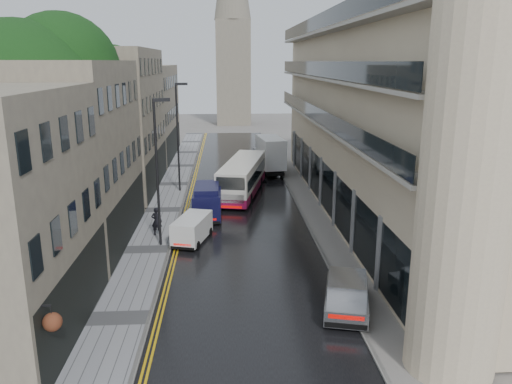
{
  "coord_description": "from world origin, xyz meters",
  "views": [
    {
      "loc": [
        -1.07,
        -9.27,
        11.07
      ],
      "look_at": [
        0.61,
        18.0,
        3.89
      ],
      "focal_mm": 35.0,
      "sensor_mm": 36.0,
      "label": 1
    }
  ],
  "objects_px": {
    "tree_near": "(26,135)",
    "silver_hatchback": "(326,307)",
    "pedestrian": "(157,221)",
    "lamp_post_far": "(178,138)",
    "white_lorry": "(263,158)",
    "navy_van": "(194,207)",
    "white_van": "(174,235)",
    "lamp_post_near": "(157,175)",
    "tree_far": "(91,121)",
    "cream_bus": "(222,186)"
  },
  "relations": [
    {
      "from": "tree_near",
      "to": "silver_hatchback",
      "type": "xyz_separation_m",
      "value": [
        15.64,
        -10.03,
        -6.12
      ]
    },
    {
      "from": "pedestrian",
      "to": "lamp_post_far",
      "type": "bearing_deg",
      "value": -83.78
    },
    {
      "from": "white_lorry",
      "to": "navy_van",
      "type": "bearing_deg",
      "value": -119.48
    },
    {
      "from": "white_van",
      "to": "lamp_post_near",
      "type": "relative_size",
      "value": 0.42
    },
    {
      "from": "tree_far",
      "to": "white_van",
      "type": "xyz_separation_m",
      "value": [
        7.9,
        -13.43,
        -5.37
      ]
    },
    {
      "from": "white_lorry",
      "to": "lamp_post_near",
      "type": "height_order",
      "value": "lamp_post_near"
    },
    {
      "from": "white_lorry",
      "to": "lamp_post_far",
      "type": "relative_size",
      "value": 0.77
    },
    {
      "from": "tree_near",
      "to": "white_lorry",
      "type": "relative_size",
      "value": 1.97
    },
    {
      "from": "cream_bus",
      "to": "lamp_post_far",
      "type": "bearing_deg",
      "value": 145.51
    },
    {
      "from": "white_van",
      "to": "lamp_post_near",
      "type": "bearing_deg",
      "value": 171.1
    },
    {
      "from": "cream_bus",
      "to": "pedestrian",
      "type": "relative_size",
      "value": 5.68
    },
    {
      "from": "silver_hatchback",
      "to": "pedestrian",
      "type": "relative_size",
      "value": 2.26
    },
    {
      "from": "tree_far",
      "to": "white_lorry",
      "type": "bearing_deg",
      "value": 21.58
    },
    {
      "from": "tree_near",
      "to": "tree_far",
      "type": "bearing_deg",
      "value": 88.68
    },
    {
      "from": "pedestrian",
      "to": "white_van",
      "type": "bearing_deg",
      "value": 129.79
    },
    {
      "from": "silver_hatchback",
      "to": "navy_van",
      "type": "relative_size",
      "value": 0.87
    },
    {
      "from": "navy_van",
      "to": "tree_far",
      "type": "bearing_deg",
      "value": 135.45
    },
    {
      "from": "silver_hatchback",
      "to": "white_van",
      "type": "height_order",
      "value": "white_van"
    },
    {
      "from": "navy_van",
      "to": "cream_bus",
      "type": "bearing_deg",
      "value": 69.0
    },
    {
      "from": "silver_hatchback",
      "to": "white_van",
      "type": "xyz_separation_m",
      "value": [
        -7.44,
        9.6,
        0.04
      ]
    },
    {
      "from": "white_van",
      "to": "lamp_post_far",
      "type": "distance_m",
      "value": 14.28
    },
    {
      "from": "tree_far",
      "to": "navy_van",
      "type": "xyz_separation_m",
      "value": [
        8.84,
        -8.77,
        -4.96
      ]
    },
    {
      "from": "navy_van",
      "to": "lamp_post_near",
      "type": "distance_m",
      "value": 5.69
    },
    {
      "from": "cream_bus",
      "to": "white_van",
      "type": "height_order",
      "value": "cream_bus"
    },
    {
      "from": "navy_van",
      "to": "pedestrian",
      "type": "relative_size",
      "value": 2.59
    },
    {
      "from": "tree_near",
      "to": "cream_bus",
      "type": "bearing_deg",
      "value": 40.04
    },
    {
      "from": "silver_hatchback",
      "to": "navy_van",
      "type": "xyz_separation_m",
      "value": [
        -6.5,
        14.27,
        0.45
      ]
    },
    {
      "from": "cream_bus",
      "to": "pedestrian",
      "type": "distance_m",
      "value": 8.75
    },
    {
      "from": "tree_near",
      "to": "cream_bus",
      "type": "distance_m",
      "value": 15.53
    },
    {
      "from": "white_lorry",
      "to": "navy_van",
      "type": "relative_size",
      "value": 1.44
    },
    {
      "from": "cream_bus",
      "to": "lamp_post_near",
      "type": "xyz_separation_m",
      "value": [
        -3.79,
        -9.4,
        3.07
      ]
    },
    {
      "from": "tree_near",
      "to": "cream_bus",
      "type": "xyz_separation_m",
      "value": [
        11.13,
        9.35,
        -5.46
      ]
    },
    {
      "from": "tree_far",
      "to": "lamp_post_near",
      "type": "height_order",
      "value": "tree_far"
    },
    {
      "from": "cream_bus",
      "to": "navy_van",
      "type": "bearing_deg",
      "value": -99.31
    },
    {
      "from": "tree_near",
      "to": "tree_far",
      "type": "relative_size",
      "value": 1.11
    },
    {
      "from": "silver_hatchback",
      "to": "lamp_post_far",
      "type": "xyz_separation_m",
      "value": [
        -8.27,
        23.32,
        3.89
      ]
    },
    {
      "from": "tree_near",
      "to": "lamp_post_near",
      "type": "bearing_deg",
      "value": -0.37
    },
    {
      "from": "white_lorry",
      "to": "pedestrian",
      "type": "bearing_deg",
      "value": -122.83
    },
    {
      "from": "white_lorry",
      "to": "lamp_post_near",
      "type": "xyz_separation_m",
      "value": [
        -7.74,
        -18.89,
        2.67
      ]
    },
    {
      "from": "silver_hatchback",
      "to": "lamp_post_near",
      "type": "distance_m",
      "value": 13.51
    },
    {
      "from": "white_van",
      "to": "lamp_post_far",
      "type": "relative_size",
      "value": 0.4
    },
    {
      "from": "silver_hatchback",
      "to": "cream_bus",
      "type": "bearing_deg",
      "value": 116.94
    },
    {
      "from": "tree_far",
      "to": "white_lorry",
      "type": "height_order",
      "value": "tree_far"
    },
    {
      "from": "white_lorry",
      "to": "lamp_post_near",
      "type": "relative_size",
      "value": 0.8
    },
    {
      "from": "cream_bus",
      "to": "silver_hatchback",
      "type": "bearing_deg",
      "value": -65.0
    },
    {
      "from": "navy_van",
      "to": "lamp_post_near",
      "type": "relative_size",
      "value": 0.55
    },
    {
      "from": "tree_far",
      "to": "white_lorry",
      "type": "relative_size",
      "value": 1.76
    },
    {
      "from": "tree_near",
      "to": "silver_hatchback",
      "type": "distance_m",
      "value": 19.56
    },
    {
      "from": "tree_far",
      "to": "white_lorry",
      "type": "distance_m",
      "value": 16.48
    },
    {
      "from": "navy_van",
      "to": "lamp_post_far",
      "type": "bearing_deg",
      "value": 101.27
    }
  ]
}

